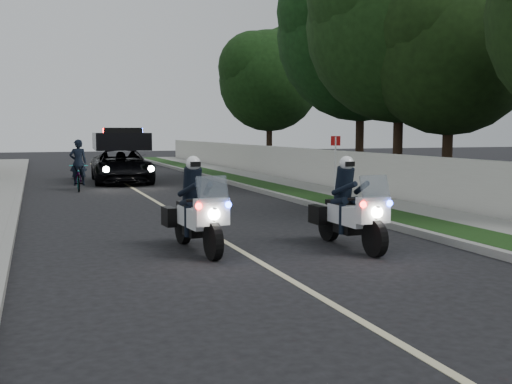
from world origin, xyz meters
The scene contains 17 objects.
ground centered at (0.00, 0.00, 0.00)m, with size 120.00×120.00×0.00m, color black.
curb_right centered at (4.10, 10.00, 0.07)m, with size 0.20×60.00×0.15m, color gray.
grass_verge centered at (4.80, 10.00, 0.08)m, with size 1.20×60.00×0.16m, color #193814.
sidewalk_right centered at (6.10, 10.00, 0.08)m, with size 1.40×60.00×0.16m, color gray.
property_wall centered at (7.10, 10.00, 0.75)m, with size 0.22×60.00×1.50m, color beige.
curb_left centered at (-4.10, 10.00, 0.07)m, with size 0.20×60.00×0.15m, color gray.
lane_marking centered at (0.00, 10.00, 0.00)m, with size 0.12×50.00×0.01m, color #BFB78C.
police_moto_left centered at (-0.77, 2.90, 0.00)m, with size 0.73×2.09×1.78m, color silver, non-canonical shape.
police_moto_right centered at (2.05, 2.20, 0.00)m, with size 0.73×2.08×1.77m, color silver, non-canonical shape.
police_suv centered at (-0.05, 18.65, 0.00)m, with size 2.41×5.20×2.53m, color black.
bicycle centered at (-2.05, 15.64, 0.00)m, with size 0.66×1.89×0.99m, color black.
cyclist centered at (-2.05, 15.64, 0.00)m, with size 0.62×0.41×1.71m, color black.
sign_post centered at (6.00, 10.48, 0.00)m, with size 0.33×0.33×2.13m, color #B2240C, non-canonical shape.
tree_right_b centered at (9.29, 11.80, 0.00)m, with size 7.00×7.00×11.67m, color #183612, non-canonical shape.
tree_right_c centered at (9.99, 9.77, 0.00)m, with size 5.76×5.76×9.60m, color black, non-canonical shape.
tree_right_d centered at (9.93, 15.81, 0.00)m, with size 7.33×7.33×12.22m, color #143812, non-canonical shape.
tree_right_e centered at (9.94, 26.90, 0.00)m, with size 6.09×6.09×10.16m, color #153410, non-canonical shape.
Camera 1 is at (-3.55, -8.04, 2.24)m, focal length 42.92 mm.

